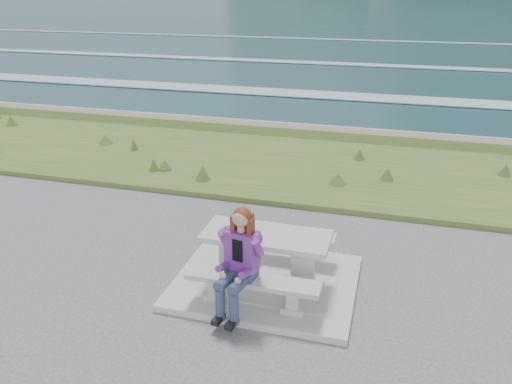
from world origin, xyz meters
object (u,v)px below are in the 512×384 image
picnic_table (266,244)px  bench_seaward (278,236)px  seated_woman (237,276)px  bench_landward (253,284)px

picnic_table → bench_seaward: bearing=90.0°
picnic_table → seated_woman: (-0.17, -0.83, -0.05)m
picnic_table → bench_seaward: 0.74m
bench_seaward → seated_woman: size_ratio=1.25×
picnic_table → bench_seaward: (0.00, 0.70, -0.23)m
picnic_table → bench_landward: 0.74m
bench_landward → seated_woman: 0.28m
bench_landward → seated_woman: (-0.17, -0.13, 0.18)m
picnic_table → bench_seaward: picnic_table is taller
picnic_table → bench_landward: picnic_table is taller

